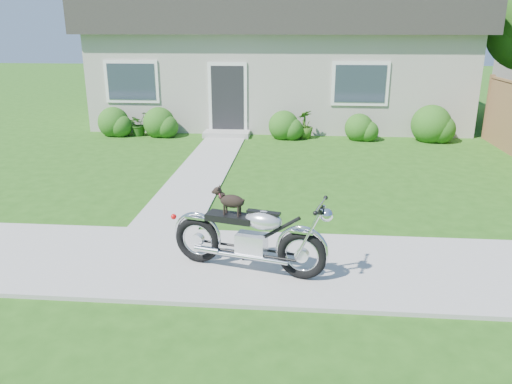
# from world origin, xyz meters

# --- Properties ---
(ground) EXTENTS (80.00, 80.00, 0.00)m
(ground) POSITION_xyz_m (0.00, 0.00, 0.00)
(ground) COLOR #235114
(ground) RESTS_ON ground
(sidewalk) EXTENTS (24.00, 2.20, 0.04)m
(sidewalk) POSITION_xyz_m (0.00, 0.00, 0.02)
(sidewalk) COLOR #9E9B93
(sidewalk) RESTS_ON ground
(walkway) EXTENTS (1.20, 8.00, 0.03)m
(walkway) POSITION_xyz_m (-1.50, 5.00, 0.01)
(walkway) COLOR #9E9B93
(walkway) RESTS_ON ground
(house) EXTENTS (12.60, 7.03, 4.50)m
(house) POSITION_xyz_m (-0.00, 11.99, 2.16)
(house) COLOR #B4ADA3
(house) RESTS_ON ground
(shrub_row) EXTENTS (10.64, 1.15, 1.15)m
(shrub_row) POSITION_xyz_m (0.26, 8.50, 0.43)
(shrub_row) COLOR #275817
(shrub_row) RESTS_ON ground
(potted_plant_left) EXTENTS (0.78, 0.83, 0.74)m
(potted_plant_left) POSITION_xyz_m (-4.23, 8.55, 0.37)
(potted_plant_left) COLOR #214C14
(potted_plant_left) RESTS_ON ground
(potted_plant_right) EXTENTS (0.68, 0.68, 0.86)m
(potted_plant_right) POSITION_xyz_m (0.89, 8.55, 0.43)
(potted_plant_right) COLOR #355F1A
(potted_plant_right) RESTS_ON ground
(motorcycle_with_dog) EXTENTS (2.19, 0.86, 1.14)m
(motorcycle_with_dog) POSITION_xyz_m (0.12, -0.26, 0.54)
(motorcycle_with_dog) COLOR black
(motorcycle_with_dog) RESTS_ON sidewalk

